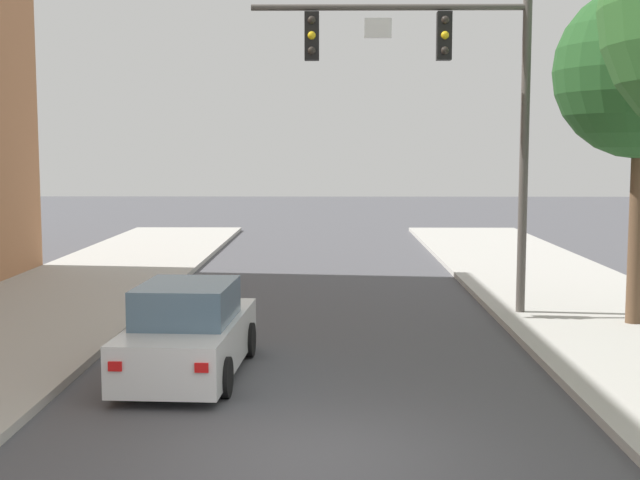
% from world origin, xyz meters
% --- Properties ---
extents(ground_plane, '(120.00, 120.00, 0.00)m').
position_xyz_m(ground_plane, '(0.00, 0.00, 0.00)').
color(ground_plane, '#4C4C51').
extents(traffic_signal_mast, '(6.19, 0.38, 7.50)m').
position_xyz_m(traffic_signal_mast, '(2.87, 8.88, 5.32)').
color(traffic_signal_mast, '#514C47').
rests_on(traffic_signal_mast, sidewalk_right).
extents(car_lead_white, '(1.99, 4.31, 1.60)m').
position_xyz_m(car_lead_white, '(-2.13, 3.87, 0.72)').
color(car_lead_white, silver).
rests_on(car_lead_white, ground).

